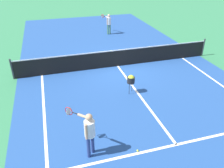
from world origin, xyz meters
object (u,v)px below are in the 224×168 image
Objects in this scene: tennis_ball_mid_court at (138,151)px; player_far at (109,22)px; net at (118,58)px; ball_hopper at (131,79)px; player_near at (89,130)px.

player_far is at bearing 78.58° from tennis_ball_mid_court.
player_far is (1.14, 5.93, 0.45)m from net.
net is 6.47m from tennis_ball_mid_court.
ball_hopper is at bearing -95.99° from net.
player_near is 1.01× the size of player_far.
tennis_ball_mid_court is at bearing -106.70° from ball_hopper.
tennis_ball_mid_court is (-2.47, -12.25, -0.91)m from player_far.
player_far is 23.22× the size of tennis_ball_mid_court.
player_near is at bearing -114.93° from net.
player_far reaches higher than net.
net is 166.86× the size of tennis_ball_mid_court.
tennis_ball_mid_court is at bearing -101.92° from net.
ball_hopper is (2.48, 3.11, -0.28)m from player_near.
tennis_ball_mid_court is at bearing -101.42° from player_far.
tennis_ball_mid_court is (1.45, -0.33, -0.92)m from player_near.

